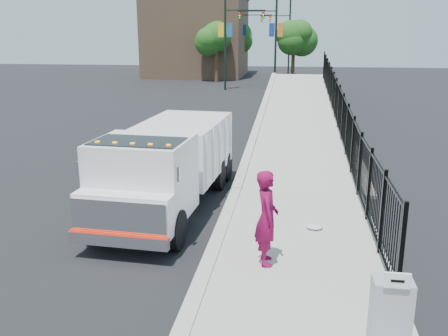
# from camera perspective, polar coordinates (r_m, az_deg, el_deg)

# --- Properties ---
(ground) EXTENTS (120.00, 120.00, 0.00)m
(ground) POSITION_cam_1_polar(r_m,az_deg,el_deg) (11.36, -0.96, -9.11)
(ground) COLOR black
(ground) RESTS_ON ground
(sidewalk) EXTENTS (3.55, 12.00, 0.12)m
(sidewalk) POSITION_cam_1_polar(r_m,az_deg,el_deg) (9.44, 9.03, -14.35)
(sidewalk) COLOR #9E998E
(sidewalk) RESTS_ON ground
(curb) EXTENTS (0.30, 12.00, 0.16)m
(curb) POSITION_cam_1_polar(r_m,az_deg,el_deg) (9.57, -2.91, -13.59)
(curb) COLOR #ADAAA3
(curb) RESTS_ON ground
(ramp) EXTENTS (3.95, 24.06, 3.19)m
(ramp) POSITION_cam_1_polar(r_m,az_deg,el_deg) (26.63, 9.07, 5.01)
(ramp) COLOR #9E998E
(ramp) RESTS_ON ground
(iron_fence) EXTENTS (0.10, 28.00, 1.80)m
(iron_fence) POSITION_cam_1_polar(r_m,az_deg,el_deg) (22.61, 12.90, 5.30)
(iron_fence) COLOR black
(iron_fence) RESTS_ON ground
(truck) EXTENTS (2.66, 7.04, 2.37)m
(truck) POSITION_cam_1_polar(r_m,az_deg,el_deg) (13.35, -6.55, 0.63)
(truck) COLOR black
(truck) RESTS_ON ground
(worker) EXTENTS (0.59, 0.79, 1.96)m
(worker) POSITION_cam_1_polar(r_m,az_deg,el_deg) (10.06, 4.90, -5.69)
(worker) COLOR maroon
(worker) RESTS_ON sidewalk
(utility_cabinet) EXTENTS (0.55, 0.40, 1.25)m
(utility_cabinet) POSITION_cam_1_polar(r_m,az_deg,el_deg) (7.78, 18.41, -16.13)
(utility_cabinet) COLOR gray
(utility_cabinet) RESTS_ON sidewalk
(arrow_sign) EXTENTS (0.35, 0.04, 0.22)m
(arrow_sign) POSITION_cam_1_polar(r_m,az_deg,el_deg) (7.24, 19.21, -12.05)
(arrow_sign) COLOR white
(arrow_sign) RESTS_ON utility_cabinet
(debris) EXTENTS (0.40, 0.40, 0.10)m
(debris) POSITION_cam_1_polar(r_m,az_deg,el_deg) (12.28, 10.29, -6.57)
(debris) COLOR silver
(debris) RESTS_ON sidewalk
(light_pole_0) EXTENTS (3.77, 0.22, 8.00)m
(light_pole_0) POSITION_cam_1_polar(r_m,az_deg,el_deg) (41.54, 0.57, 14.91)
(light_pole_0) COLOR black
(light_pole_0) RESTS_ON ground
(light_pole_1) EXTENTS (3.78, 0.22, 8.00)m
(light_pole_1) POSITION_cam_1_polar(r_m,az_deg,el_deg) (43.22, 5.53, 14.86)
(light_pole_1) COLOR black
(light_pole_1) RESTS_ON ground
(light_pole_2) EXTENTS (3.77, 0.22, 8.00)m
(light_pole_2) POSITION_cam_1_polar(r_m,az_deg,el_deg) (53.81, 2.25, 15.01)
(light_pole_2) COLOR black
(light_pole_2) RESTS_ON ground
(light_pole_3) EXTENTS (3.78, 0.22, 8.00)m
(light_pole_3) POSITION_cam_1_polar(r_m,az_deg,el_deg) (56.50, 7.17, 14.92)
(light_pole_3) COLOR black
(light_pole_3) RESTS_ON ground
(tree_0) EXTENTS (2.93, 2.93, 5.47)m
(tree_0) POSITION_cam_1_polar(r_m,az_deg,el_deg) (48.33, -0.88, 14.50)
(tree_0) COLOR #382314
(tree_0) RESTS_ON ground
(tree_1) EXTENTS (2.76, 2.76, 5.38)m
(tree_1) POSITION_cam_1_polar(r_m,az_deg,el_deg) (49.35, 7.98, 14.37)
(tree_1) COLOR #382314
(tree_1) RESTS_ON ground
(tree_2) EXTENTS (3.21, 3.21, 5.61)m
(tree_2) POSITION_cam_1_polar(r_m,az_deg,el_deg) (57.55, 1.57, 14.65)
(tree_2) COLOR #382314
(tree_2) RESTS_ON ground
(building) EXTENTS (10.00, 10.00, 8.00)m
(building) POSITION_cam_1_polar(r_m,az_deg,el_deg) (55.25, -3.07, 14.63)
(building) COLOR #8C664C
(building) RESTS_ON ground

